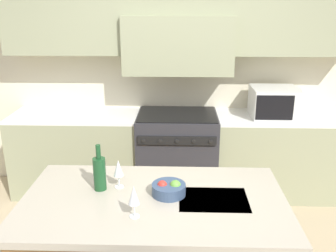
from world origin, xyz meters
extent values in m
cube|color=beige|center=(0.00, 2.00, 1.35)|extent=(10.00, 0.06, 2.70)
cube|color=gray|center=(0.00, 1.80, 1.98)|extent=(3.64, 0.34, 0.85)
cube|color=gray|center=(0.00, 1.77, 1.65)|extent=(1.15, 0.40, 0.60)
cube|color=gray|center=(-1.12, 1.66, 0.44)|extent=(1.39, 0.62, 0.88)
cube|color=white|center=(-1.12, 1.66, 0.90)|extent=(1.39, 0.62, 0.03)
cube|color=gray|center=(1.12, 1.66, 0.44)|extent=(1.39, 0.62, 0.88)
cube|color=white|center=(1.12, 1.66, 0.90)|extent=(1.39, 0.62, 0.03)
cube|color=#2D2D33|center=(0.00, 1.64, 0.46)|extent=(0.86, 0.66, 0.92)
cube|color=black|center=(0.00, 1.64, 0.93)|extent=(0.83, 0.61, 0.01)
cube|color=black|center=(0.00, 1.30, 0.76)|extent=(0.79, 0.02, 0.09)
cylinder|color=black|center=(-0.34, 1.28, 0.76)|extent=(0.04, 0.02, 0.04)
cylinder|color=black|center=(-0.17, 1.28, 0.76)|extent=(0.04, 0.02, 0.04)
cylinder|color=black|center=(0.00, 1.28, 0.76)|extent=(0.04, 0.02, 0.04)
cylinder|color=black|center=(0.17, 1.28, 0.76)|extent=(0.04, 0.02, 0.04)
cylinder|color=black|center=(0.34, 1.28, 0.76)|extent=(0.04, 0.02, 0.04)
cube|color=silver|center=(1.03, 1.66, 1.07)|extent=(0.48, 0.43, 0.31)
cube|color=black|center=(0.98, 1.44, 1.07)|extent=(0.37, 0.01, 0.25)
cube|color=#B2A893|center=(-0.14, -0.09, 0.86)|extent=(1.70, 0.98, 0.04)
cube|color=#2D2D30|center=(0.25, -0.09, 0.88)|extent=(0.44, 0.32, 0.01)
cylinder|color=#B2B2B7|center=(0.25, 0.10, 0.88)|extent=(0.02, 0.02, 0.00)
cylinder|color=#194723|center=(-0.51, 0.02, 1.00)|extent=(0.08, 0.08, 0.22)
cylinder|color=#194723|center=(-0.51, 0.02, 1.16)|extent=(0.03, 0.03, 0.10)
cylinder|color=white|center=(-0.24, -0.31, 0.89)|extent=(0.06, 0.06, 0.01)
cylinder|color=white|center=(-0.24, -0.31, 0.93)|extent=(0.01, 0.01, 0.08)
cone|color=white|center=(-0.24, -0.31, 1.03)|extent=(0.07, 0.07, 0.11)
cylinder|color=white|center=(-0.38, 0.05, 0.89)|extent=(0.06, 0.06, 0.01)
cylinder|color=white|center=(-0.38, 0.05, 0.93)|extent=(0.01, 0.01, 0.08)
cone|color=white|center=(-0.38, 0.05, 1.03)|extent=(0.07, 0.07, 0.11)
cylinder|color=#384C6B|center=(-0.04, -0.04, 0.92)|extent=(0.22, 0.22, 0.07)
sphere|color=red|center=(-0.09, -0.04, 0.95)|extent=(0.07, 0.07, 0.07)
sphere|color=#66A83D|center=(0.00, -0.04, 0.95)|extent=(0.07, 0.07, 0.07)
camera|label=1|loc=(0.02, -2.22, 2.09)|focal=40.00mm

